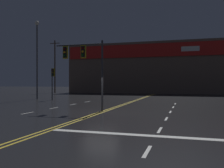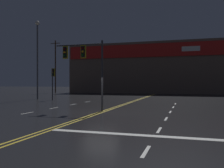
% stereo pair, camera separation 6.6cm
% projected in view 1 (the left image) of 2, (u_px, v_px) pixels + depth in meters
% --- Properties ---
extents(ground_plane, '(200.00, 200.00, 0.00)m').
position_uv_depth(ground_plane, '(100.00, 112.00, 17.60)').
color(ground_plane, black).
extents(road_markings, '(14.02, 60.00, 0.01)m').
position_uv_depth(road_markings, '(106.00, 115.00, 16.19)').
color(road_markings, gold).
rests_on(road_markings, ground).
extents(traffic_signal_median, '(3.87, 0.36, 5.26)m').
position_uv_depth(traffic_signal_median, '(83.00, 58.00, 18.99)').
color(traffic_signal_median, '#38383D').
rests_on(traffic_signal_median, ground).
extents(traffic_signal_corner_northwest, '(0.42, 0.36, 3.85)m').
position_uv_depth(traffic_signal_corner_northwest, '(53.00, 77.00, 30.26)').
color(traffic_signal_corner_northwest, '#38383D').
rests_on(traffic_signal_corner_northwest, ground).
extents(streetlight_near_left, '(0.56, 0.56, 10.14)m').
position_uv_depth(streetlight_near_left, '(37.00, 50.00, 32.37)').
color(streetlight_near_left, '#59595E').
rests_on(streetlight_near_left, ground).
extents(building_backdrop, '(36.38, 10.23, 10.09)m').
position_uv_depth(building_backdrop, '(158.00, 69.00, 52.28)').
color(building_backdrop, brown).
rests_on(building_backdrop, ground).
extents(utility_pole_row, '(44.43, 0.26, 11.10)m').
position_uv_depth(utility_pole_row, '(146.00, 66.00, 47.36)').
color(utility_pole_row, '#4C3828').
rests_on(utility_pole_row, ground).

